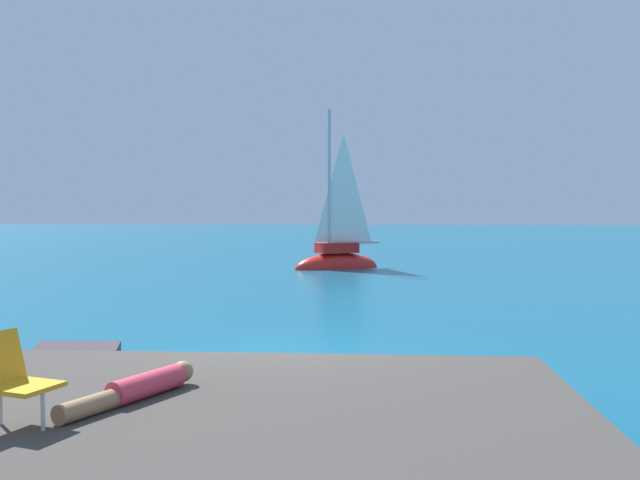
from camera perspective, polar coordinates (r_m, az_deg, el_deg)
The scene contains 7 objects.
ground_plane at distance 11.06m, azimuth -3.38°, elevation -9.74°, with size 160.00×160.00×0.00m, color #0F5675.
shore_ledge at distance 7.36m, azimuth -12.14°, elevation -14.18°, with size 8.11×4.77×0.51m, color #423D38.
boulder_seaward at distance 10.61m, azimuth -18.82°, elevation -10.42°, with size 1.41×1.13×0.78m, color #3F343A.
boulder_inland at distance 9.47m, azimuth 9.05°, elevation -11.91°, with size 1.05×0.84×0.58m, color #473E30.
sailboat_near at distance 27.74m, azimuth 1.36°, elevation -1.50°, with size 3.61×2.67×6.58m.
person_sunbather at distance 7.39m, azimuth -14.08°, elevation -11.16°, with size 0.91×1.63×0.25m.
beach_chair at distance 6.80m, azimuth -22.89°, elevation -9.68°, with size 0.72×0.65×0.80m.
Camera 1 is at (1.15, -10.74, 2.38)m, focal length 40.97 mm.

